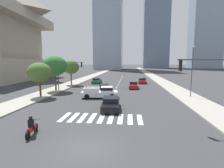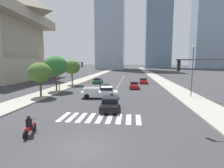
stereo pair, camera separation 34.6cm
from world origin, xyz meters
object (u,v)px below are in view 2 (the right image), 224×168
at_px(sedan_red_1, 143,81).
at_px(street_tree_second, 56,66).
at_px(sedan_black_3, 105,87).
at_px(sedan_black_4, 110,104).
at_px(traffic_signal_far, 68,69).
at_px(street_lamp_east, 193,68).
at_px(street_tree_nearest, 40,72).
at_px(sedan_green_0, 98,81).
at_px(sedan_red_2, 134,85).
at_px(street_tree_third, 72,67).
at_px(traffic_signal_near, 210,78).
at_px(pickup_truck, 101,92).
at_px(motorcycle_lead, 30,127).

relative_size(sedan_red_1, street_tree_second, 0.74).
bearing_deg(sedan_black_3, sedan_black_4, -171.02).
height_order(traffic_signal_far, street_lamp_east, street_lamp_east).
bearing_deg(sedan_red_1, street_tree_second, -47.18).
xyz_separation_m(traffic_signal_far, street_tree_nearest, (-2.19, -5.74, -0.22)).
height_order(sedan_green_0, street_tree_second, street_tree_second).
relative_size(sedan_green_0, street_tree_nearest, 0.90).
bearing_deg(sedan_red_2, traffic_signal_far, -65.83).
relative_size(sedan_green_0, sedan_red_1, 0.99).
xyz_separation_m(street_lamp_east, street_tree_third, (-22.47, 11.62, -0.27)).
height_order(sedan_black_4, traffic_signal_near, traffic_signal_near).
bearing_deg(pickup_truck, traffic_signal_near, -52.91).
xyz_separation_m(sedan_red_1, street_tree_third, (-16.58, -5.72, 3.59)).
height_order(pickup_truck, street_tree_nearest, street_tree_nearest).
xyz_separation_m(sedan_green_0, street_tree_third, (-5.08, -4.44, 3.59)).
distance_m(motorcycle_lead, sedan_red_1, 34.08).
height_order(pickup_truck, street_lamp_east, street_lamp_east).
distance_m(sedan_red_1, traffic_signal_near, 30.00).
height_order(sedan_black_3, street_tree_third, street_tree_third).
bearing_deg(traffic_signal_far, street_tree_third, 105.19).
xyz_separation_m(sedan_black_3, street_tree_second, (-8.65, -1.94, 4.08)).
relative_size(sedan_red_2, street_tree_nearest, 0.95).
height_order(pickup_truck, sedan_black_3, pickup_truck).
bearing_deg(traffic_signal_far, sedan_black_3, 14.27).
relative_size(sedan_green_0, traffic_signal_far, 0.83).
relative_size(sedan_red_2, street_tree_third, 0.85).
xyz_separation_m(street_tree_second, street_tree_third, (0.00, 8.37, -0.45)).
bearing_deg(sedan_red_1, sedan_red_2, -13.36).
bearing_deg(sedan_black_4, traffic_signal_near, 56.88).
height_order(pickup_truck, sedan_red_1, pickup_truck).
height_order(motorcycle_lead, street_lamp_east, street_lamp_east).
height_order(sedan_red_1, sedan_black_3, sedan_red_1).
bearing_deg(street_tree_nearest, sedan_black_4, -25.51).
distance_m(sedan_red_1, sedan_black_3, 14.51).
height_order(sedan_black_4, street_lamp_east, street_lamp_east).
bearing_deg(street_tree_second, traffic_signal_near, -38.32).
relative_size(sedan_green_0, street_tree_second, 0.73).
distance_m(sedan_black_3, street_tree_nearest, 11.82).
distance_m(sedan_green_0, traffic_signal_near, 32.08).
xyz_separation_m(pickup_truck, traffic_signal_near, (10.50, -10.72, 3.25)).
xyz_separation_m(sedan_red_1, sedan_black_4, (-5.38, -24.88, 0.01)).
relative_size(pickup_truck, street_tree_nearest, 1.08).
xyz_separation_m(pickup_truck, street_tree_nearest, (-9.17, -0.62, 2.94)).
bearing_deg(street_tree_third, sedan_black_3, -36.63).
bearing_deg(sedan_black_3, sedan_red_2, -59.39).
xyz_separation_m(motorcycle_lead, street_tree_nearest, (-6.30, 12.95, 3.17)).
relative_size(sedan_black_3, traffic_signal_far, 0.84).
bearing_deg(street_lamp_east, street_tree_nearest, -174.41).
bearing_deg(sedan_red_2, street_lamp_east, 44.22).
bearing_deg(street_lamp_east, pickup_truck, -173.22).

